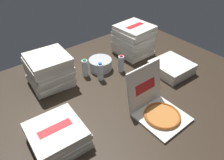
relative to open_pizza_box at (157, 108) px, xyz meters
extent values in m
cube|color=#2D2319|center=(-0.15, 0.42, -0.09)|extent=(3.20, 2.40, 0.02)
cube|color=silver|center=(0.00, -0.07, -0.07)|extent=(0.40, 0.40, 0.02)
cylinder|color=#B77033|center=(0.00, -0.07, -0.05)|extent=(0.33, 0.33, 0.02)
torus|color=#9C501E|center=(0.00, -0.07, -0.04)|extent=(0.33, 0.33, 0.02)
cube|color=silver|center=(0.00, 0.17, 0.14)|extent=(0.40, 0.10, 0.40)
cube|color=red|center=(0.00, 0.16, 0.14)|extent=(0.24, 0.02, 0.10)
cube|color=silver|center=(-0.54, 1.04, -0.06)|extent=(0.44, 0.44, 0.04)
cube|color=silver|center=(-0.54, 1.03, -0.02)|extent=(0.41, 0.41, 0.04)
cube|color=silver|center=(-0.54, 1.05, 0.03)|extent=(0.44, 0.44, 0.04)
cube|color=silver|center=(-0.54, 1.03, 0.07)|extent=(0.42, 0.42, 0.04)
cube|color=silver|center=(-0.53, 1.04, 0.11)|extent=(0.41, 0.41, 0.04)
cube|color=silver|center=(-0.54, 1.05, 0.15)|extent=(0.42, 0.42, 0.04)
cube|color=silver|center=(-0.54, 1.04, 0.20)|extent=(0.43, 0.43, 0.04)
cube|color=red|center=(-0.54, 1.04, 0.22)|extent=(0.27, 0.09, 0.00)
cube|color=silver|center=(-0.53, 1.03, 0.24)|extent=(0.43, 0.43, 0.04)
cube|color=silver|center=(0.65, 0.35, -0.06)|extent=(0.42, 0.42, 0.04)
cube|color=red|center=(0.65, 0.35, -0.04)|extent=(0.27, 0.08, 0.00)
cube|color=silver|center=(0.64, 0.35, -0.02)|extent=(0.42, 0.42, 0.04)
cube|color=silver|center=(0.64, 0.35, 0.03)|extent=(0.42, 0.42, 0.04)
cube|color=silver|center=(-0.84, 0.27, -0.06)|extent=(0.43, 0.43, 0.04)
cube|color=silver|center=(-0.85, 0.28, -0.02)|extent=(0.43, 0.43, 0.04)
cube|color=red|center=(-0.85, 0.28, 0.01)|extent=(0.27, 0.09, 0.00)
cube|color=silver|center=(-0.85, 0.28, 0.03)|extent=(0.41, 0.41, 0.04)
cube|color=red|center=(-0.85, 0.28, 0.05)|extent=(0.26, 0.08, 0.00)
cube|color=silver|center=(-0.85, 0.28, 0.07)|extent=(0.43, 0.43, 0.04)
cube|color=red|center=(-0.85, 0.28, 0.09)|extent=(0.27, 0.09, 0.00)
cube|color=silver|center=(0.61, 0.95, -0.06)|extent=(0.41, 0.41, 0.04)
cube|color=silver|center=(0.60, 0.96, -0.02)|extent=(0.43, 0.43, 0.04)
cube|color=silver|center=(0.59, 0.95, 0.03)|extent=(0.41, 0.41, 0.04)
cube|color=silver|center=(0.59, 0.95, 0.07)|extent=(0.43, 0.43, 0.04)
cube|color=silver|center=(0.59, 0.95, 0.11)|extent=(0.41, 0.41, 0.04)
cube|color=silver|center=(0.59, 0.95, 0.15)|extent=(0.41, 0.41, 0.04)
cube|color=red|center=(0.59, 0.95, 0.18)|extent=(0.26, 0.08, 0.00)
cube|color=silver|center=(0.60, 0.96, 0.20)|extent=(0.41, 0.41, 0.04)
cube|color=red|center=(0.60, 0.96, 0.22)|extent=(0.26, 0.07, 0.00)
cube|color=silver|center=(0.60, 0.94, 0.24)|extent=(0.42, 0.42, 0.04)
cube|color=silver|center=(0.61, 0.95, 0.28)|extent=(0.43, 0.43, 0.04)
cube|color=red|center=(0.61, 0.95, 0.30)|extent=(0.27, 0.09, 0.00)
cylinder|color=#B7BABF|center=(0.04, 0.92, -0.02)|extent=(0.27, 0.27, 0.13)
cylinder|color=silver|center=(-0.08, 0.75, 0.02)|extent=(0.07, 0.07, 0.20)
cylinder|color=blue|center=(-0.08, 0.75, 0.12)|extent=(0.04, 0.04, 0.02)
cylinder|color=silver|center=(-0.17, 0.92, 0.02)|extent=(0.07, 0.07, 0.20)
cylinder|color=#239951|center=(-0.17, 0.92, 0.12)|extent=(0.04, 0.04, 0.02)
cylinder|color=silver|center=(0.20, 0.73, 0.02)|extent=(0.07, 0.07, 0.20)
cylinder|color=red|center=(0.20, 0.73, 0.12)|extent=(0.04, 0.04, 0.02)
camera|label=1|loc=(-1.19, -0.83, 1.37)|focal=34.37mm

